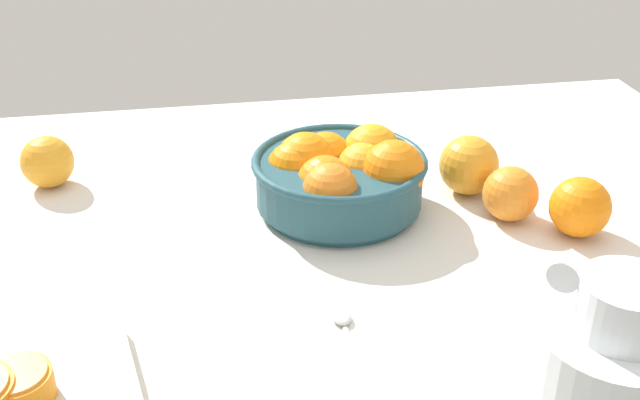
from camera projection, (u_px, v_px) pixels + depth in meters
ground_plane at (324, 242)px, 106.89cm from camera, size 140.48×99.40×3.00cm
fruit_bowl at (339, 175)px, 109.50cm from camera, size 24.63×24.63×11.42cm
juice_pitcher at (606, 398)px, 67.95cm from camera, size 15.63×15.40×19.83cm
orange_half_0 at (17, 386)px, 74.02cm from camera, size 6.88×6.88×3.32cm
loose_orange_0 at (580, 207)px, 103.96cm from camera, size 8.16×8.16×8.16cm
loose_orange_1 at (469, 165)px, 114.41cm from camera, size 8.79×8.79×8.79cm
loose_orange_2 at (510, 194)px, 107.76cm from camera, size 7.69×7.69×7.69cm
loose_orange_3 at (47, 162)px, 116.55cm from camera, size 7.82×7.82×7.82cm
spoon at (350, 337)px, 85.72cm from camera, size 2.53×15.87×1.00cm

